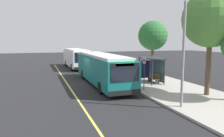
{
  "coord_description": "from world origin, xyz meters",
  "views": [
    {
      "loc": [
        20.82,
        -4.71,
        4.22
      ],
      "look_at": [
        2.26,
        1.63,
        1.68
      ],
      "focal_mm": 34.23,
      "sensor_mm": 36.0,
      "label": 1
    }
  ],
  "objects_px": {
    "transit_bus_main": "(102,68)",
    "route_sign_post": "(144,69)",
    "transit_bus_second": "(76,58)",
    "waiting_bench": "(154,78)",
    "pedestrian_commuter": "(135,71)"
  },
  "relations": [
    {
      "from": "transit_bus_main",
      "to": "waiting_bench",
      "type": "relative_size",
      "value": 7.44
    },
    {
      "from": "waiting_bench",
      "to": "route_sign_post",
      "type": "distance_m",
      "value": 3.6
    },
    {
      "from": "transit_bus_main",
      "to": "transit_bus_second",
      "type": "xyz_separation_m",
      "value": [
        -13.78,
        -0.26,
        -0.0
      ]
    },
    {
      "from": "transit_bus_main",
      "to": "waiting_bench",
      "type": "bearing_deg",
      "value": 70.54
    },
    {
      "from": "waiting_bench",
      "to": "transit_bus_main",
      "type": "bearing_deg",
      "value": -109.46
    },
    {
      "from": "waiting_bench",
      "to": "pedestrian_commuter",
      "type": "height_order",
      "value": "pedestrian_commuter"
    },
    {
      "from": "transit_bus_main",
      "to": "transit_bus_second",
      "type": "relative_size",
      "value": 1.17
    },
    {
      "from": "route_sign_post",
      "to": "pedestrian_commuter",
      "type": "bearing_deg",
      "value": 163.42
    },
    {
      "from": "transit_bus_second",
      "to": "route_sign_post",
      "type": "bearing_deg",
      "value": 8.58
    },
    {
      "from": "transit_bus_main",
      "to": "route_sign_post",
      "type": "bearing_deg",
      "value": 30.85
    },
    {
      "from": "pedestrian_commuter",
      "to": "transit_bus_main",
      "type": "bearing_deg",
      "value": -83.14
    },
    {
      "from": "transit_bus_second",
      "to": "route_sign_post",
      "type": "xyz_separation_m",
      "value": [
        17.87,
        2.7,
        0.34
      ]
    },
    {
      "from": "transit_bus_second",
      "to": "pedestrian_commuter",
      "type": "bearing_deg",
      "value": 16.9
    },
    {
      "from": "transit_bus_main",
      "to": "route_sign_post",
      "type": "distance_m",
      "value": 4.77
    },
    {
      "from": "transit_bus_main",
      "to": "route_sign_post",
      "type": "height_order",
      "value": "same"
    }
  ]
}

